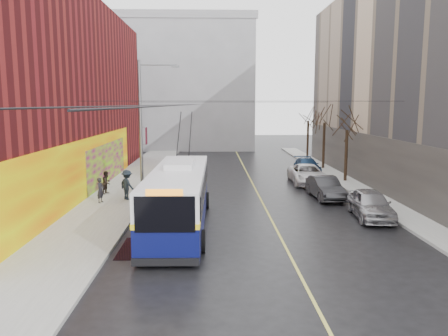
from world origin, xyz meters
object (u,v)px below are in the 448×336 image
(tree_mid, at_px, (325,114))
(parked_car_b, at_px, (325,188))
(tree_near, at_px, (347,120))
(streetlight_pole, at_px, (143,126))
(parked_car_c, at_px, (307,174))
(pedestrian_a, at_px, (100,190))
(tree_far, at_px, (308,114))
(parked_car_a, at_px, (371,204))
(pedestrian_b, at_px, (107,183))
(pedestrian_c, at_px, (127,185))
(parked_car_d, at_px, (307,165))
(trolleybus, at_px, (179,196))
(following_car, at_px, (191,172))

(tree_mid, bearing_deg, parked_car_b, -103.80)
(tree_near, height_order, tree_mid, tree_mid)
(streetlight_pole, height_order, parked_car_c, streetlight_pole)
(parked_car_b, distance_m, pedestrian_a, 14.54)
(tree_far, bearing_deg, pedestrian_a, -129.48)
(parked_car_a, bearing_deg, tree_far, 90.30)
(parked_car_a, xyz_separation_m, parked_car_b, (-1.20, 5.05, -0.06))
(parked_car_c, bearing_deg, pedestrian_b, -162.90)
(tree_near, xyz_separation_m, pedestrian_b, (-17.91, -4.75, -4.05))
(parked_car_a, xyz_separation_m, pedestrian_c, (-14.17, 4.46, 0.32))
(tree_far, bearing_deg, parked_car_c, -102.38)
(parked_car_b, xyz_separation_m, parked_car_d, (1.20, 10.98, -0.07))
(tree_near, xyz_separation_m, tree_mid, (0.00, 7.00, 0.28))
(trolleybus, distance_m, parked_car_c, 15.09)
(pedestrian_c, bearing_deg, parked_car_b, -133.78)
(tree_near, height_order, parked_car_b, tree_near)
(streetlight_pole, height_order, pedestrian_a, streetlight_pole)
(parked_car_c, bearing_deg, parked_car_d, 79.01)
(tree_near, relative_size, parked_car_a, 1.38)
(streetlight_pole, distance_m, pedestrian_b, 4.96)
(tree_near, bearing_deg, pedestrian_a, -157.15)
(parked_car_a, height_order, pedestrian_b, pedestrian_b)
(streetlight_pole, relative_size, parked_car_a, 1.94)
(parked_car_a, distance_m, parked_car_c, 10.57)
(parked_car_b, bearing_deg, tree_far, 78.01)
(pedestrian_b, bearing_deg, tree_far, -23.69)
(tree_mid, distance_m, trolleybus, 23.39)
(parked_car_a, distance_m, parked_car_b, 5.19)
(trolleybus, xyz_separation_m, parked_car_a, (10.41, 1.42, -0.81))
(parked_car_d, height_order, pedestrian_c, pedestrian_c)
(parked_car_a, relative_size, pedestrian_c, 2.42)
(streetlight_pole, distance_m, parked_car_c, 13.74)
(trolleybus, distance_m, parked_car_b, 11.29)
(tree_mid, bearing_deg, parked_car_a, -96.31)
(parked_car_c, distance_m, parked_car_d, 5.66)
(parked_car_a, bearing_deg, pedestrian_b, 163.18)
(tree_far, distance_m, pedestrian_c, 26.51)
(tree_near, relative_size, parked_car_d, 1.39)
(streetlight_pole, relative_size, pedestrian_a, 5.77)
(tree_mid, distance_m, parked_car_b, 14.15)
(parked_car_a, height_order, parked_car_c, parked_car_a)
(tree_mid, distance_m, pedestrian_c, 21.54)
(tree_far, distance_m, parked_car_a, 25.53)
(parked_car_a, relative_size, parked_car_d, 1.01)
(following_car, bearing_deg, streetlight_pole, -102.46)
(tree_near, height_order, parked_car_c, tree_near)
(tree_far, relative_size, parked_car_a, 1.41)
(parked_car_b, xyz_separation_m, pedestrian_c, (-12.97, -0.59, 0.38))
(tree_near, bearing_deg, pedestrian_c, -157.75)
(tree_far, distance_m, pedestrian_a, 28.10)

